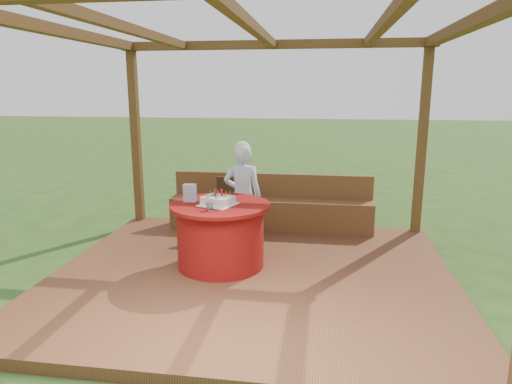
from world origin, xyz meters
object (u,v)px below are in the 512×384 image
Objects in this scene: table at (221,234)px; drinking_glass at (210,206)px; bench at (271,211)px; gift_bag at (190,193)px; elderly_woman at (243,194)px; chair at (229,205)px; birthday_cake at (218,200)px.

drinking_glass is (-0.05, -0.30, 0.41)m from table.
gift_bag is (-0.77, -1.53, 0.59)m from bench.
bench is 0.97m from elderly_woman.
gift_bag reaches higher than table.
chair is 1.24m from birthday_cake.
chair is 0.60× the size of elderly_woman.
chair is at bearing 124.83° from elderly_woman.
elderly_woman is at bearing -108.27° from bench.
gift_bag is at bearing 132.83° from drinking_glass.
elderly_woman reaches higher than gift_bag.
gift_bag is (-0.36, 0.10, 0.05)m from birthday_cake.
table is 1.15m from chair.
elderly_woman is at bearing 80.58° from drinking_glass.
bench is 2.00m from drinking_glass.
gift_bag reaches higher than bench.
elderly_woman reaches higher than birthday_cake.
drinking_glass is at bearing -86.39° from chair.
birthday_cake is at bearing -84.04° from chair.
birthday_cake reaches higher than chair.
birthday_cake reaches higher than drinking_glass.
gift_bag is 2.22× the size of drinking_glass.
table is at bearing -99.65° from elderly_woman.
table is 0.83× the size of elderly_woman.
bench reaches higher than table.
gift_bag is at bearing -116.90° from bench.
table is 2.47× the size of birthday_cake.
table is at bearing -83.16° from chair.
birthday_cake is 0.25m from drinking_glass.
elderly_woman is 2.96× the size of birthday_cake.
birthday_cake is 0.38m from gift_bag.
drinking_glass is at bearing -103.40° from bench.
table is 0.42m from birthday_cake.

